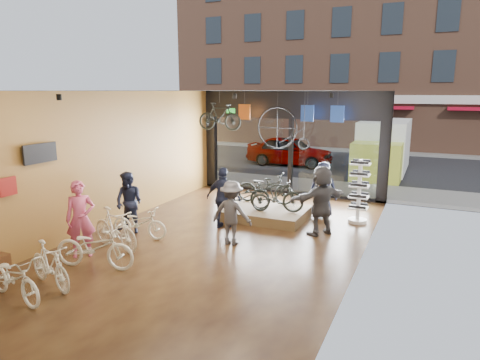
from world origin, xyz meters
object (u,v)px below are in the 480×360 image
Objects in this scene: floor_bike_3 at (115,229)px; display_bike_right at (265,188)px; floor_bike_0 at (14,278)px; customer_4 at (323,190)px; customer_3 at (232,213)px; floor_bike_2 at (95,247)px; floor_bike_1 at (50,265)px; street_car at (290,151)px; display_bike_mid at (276,195)px; customer_5 at (321,200)px; customer_2 at (224,198)px; box_truck at (382,149)px; display_platform at (266,213)px; hung_bike at (220,117)px; display_bike_left at (244,197)px; penny_farthing at (285,130)px; sunglasses_rack at (359,191)px; customer_0 at (81,219)px; customer_1 at (129,203)px; floor_bike_4 at (139,223)px.

display_bike_right is (2.17, 4.54, 0.28)m from floor_bike_3.
customer_4 is (3.88, 7.61, 0.42)m from floor_bike_0.
customer_3 reaches higher than floor_bike_3.
customer_3 is at bearing -50.84° from floor_bike_2.
display_bike_right is (1.93, 6.73, 0.33)m from floor_bike_1.
customer_3 is (2.06, 2.59, 0.33)m from floor_bike_2.
customer_4 is at bearing -156.03° from street_car.
display_bike_right reaches higher than floor_bike_0.
display_bike_mid is 0.87× the size of customer_5.
box_truck is at bearing -111.03° from customer_2.
display_bike_right is 1.14× the size of customer_3.
display_bike_right is at bearing -85.31° from customer_5.
box_truck is 3.59× the size of customer_2.
customer_4 is at bearing 29.30° from display_platform.
display_bike_right is (2.04, -8.80, 0.03)m from street_car.
floor_bike_3 is at bearing 175.09° from hung_bike.
box_truck is 11.13m from customer_3.
box_truck reaches higher than display_platform.
display_bike_left is 0.86× the size of penny_farthing.
hung_bike is at bearing 175.77° from sunglasses_rack.
box_truck is 6.77m from penny_farthing.
box_truck reaches higher than customer_2.
customer_0 is at bearing 150.40° from display_bike_right.
floor_bike_3 is 5.34m from customer_5.
floor_bike_3 is at bearing 139.78° from display_bike_left.
penny_farthing is at bearing -88.99° from customer_3.
customer_3 is at bearing 165.24° from display_bike_mid.
floor_bike_1 is at bearing -110.34° from customer_0.
sunglasses_rack is (4.91, -8.70, 0.18)m from street_car.
street_car is 9.40m from customer_4.
street_car is at bearing 17.30° from floor_bike_1.
customer_2 is (-0.49, -1.99, 0.08)m from display_bike_right.
penny_farthing is (2.16, 9.06, 2.06)m from floor_bike_0.
hung_bike is (0.06, 5.55, 2.42)m from floor_bike_3.
sunglasses_rack is (2.61, 0.74, 0.79)m from display_platform.
customer_4 is (4.43, 3.61, 0.02)m from customer_1.
hung_bike reaches higher than customer_4.
street_car is 2.45× the size of customer_0.
customer_0 reaches higher than floor_bike_1.
customer_2 reaches higher than customer_3.
street_car is 0.71× the size of box_truck.
customer_0 is at bearing 138.62° from display_bike_mid.
floor_bike_1 is at bearing 151.00° from display_bike_mid.
customer_3 reaches higher than display_platform.
customer_2 is at bearing 13.96° from customer_0.
customer_0 is at bearing 171.56° from hung_bike.
floor_bike_4 is at bearing -112.56° from box_truck.
customer_3 is at bearing -6.02° from customer_0.
customer_3 is at bearing -87.55° from penny_farthing.
street_car is at bearing 87.76° from customer_1.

